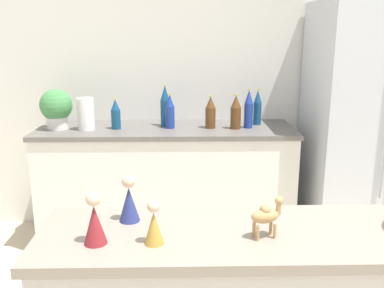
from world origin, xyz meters
TOP-DOWN VIEW (x-y plane):
  - wall_back at (0.00, 2.73)m, footprint 8.00×0.06m
  - back_counter at (-0.53, 2.40)m, footprint 1.95×0.63m
  - refrigerator at (1.00, 2.31)m, footprint 0.88×0.77m
  - potted_plant at (-1.34, 2.36)m, footprint 0.24×0.24m
  - paper_towel_roll at (-1.12, 2.32)m, footprint 0.12×0.12m
  - back_bottle_0 at (-0.19, 2.37)m, footprint 0.08×0.08m
  - back_bottle_1 at (-0.90, 2.35)m, footprint 0.07×0.07m
  - back_bottle_2 at (0.09, 2.37)m, footprint 0.07×0.07m
  - back_bottle_3 at (-0.54, 2.45)m, footprint 0.07×0.07m
  - back_bottle_4 at (0.18, 2.49)m, footprint 0.06×0.06m
  - back_bottle_5 at (-0.50, 2.37)m, footprint 0.07×0.07m
  - back_bottle_6 at (-0.01, 2.34)m, footprint 0.08×0.08m
  - camel_figurine at (-0.14, 0.47)m, footprint 0.11×0.07m
  - wise_man_figurine_blue at (-0.59, 0.61)m, footprint 0.07×0.07m
  - wise_man_figurine_crimson at (-0.68, 0.44)m, footprint 0.07×0.07m
  - wise_man_figurine_purple at (-0.49, 0.43)m, footprint 0.06×0.06m

SIDE VIEW (x-z plane):
  - back_counter at x=-0.53m, z-range 0.00..0.91m
  - refrigerator at x=1.00m, z-range 0.00..1.83m
  - back_bottle_1 at x=-0.90m, z-range 0.90..1.13m
  - wise_man_figurine_purple at x=-0.49m, z-range 0.94..1.09m
  - back_bottle_0 at x=-0.19m, z-range 0.90..1.15m
  - paper_towel_roll at x=-1.12m, z-range 0.91..1.14m
  - wise_man_figurine_blue at x=-0.59m, z-range 0.94..1.11m
  - wise_man_figurine_crimson at x=-0.68m, z-range 0.94..1.12m
  - back_bottle_6 at x=-0.01m, z-range 0.90..1.16m
  - back_bottle_5 at x=-0.50m, z-range 0.90..1.16m
  - camel_figurine at x=-0.14m, z-range 0.97..1.10m
  - back_bottle_4 at x=0.18m, z-range 0.90..1.18m
  - back_bottle_2 at x=0.09m, z-range 0.90..1.19m
  - back_bottle_3 at x=-0.54m, z-range 0.90..1.22m
  - potted_plant at x=-1.34m, z-range 0.92..1.22m
  - wall_back at x=0.00m, z-range 0.00..2.55m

